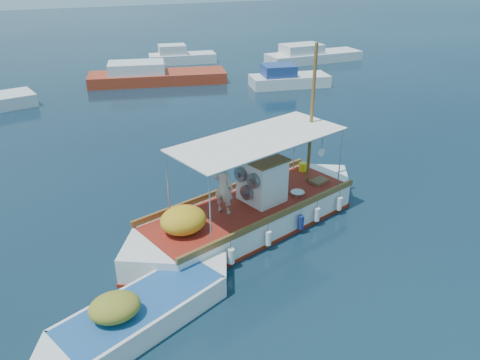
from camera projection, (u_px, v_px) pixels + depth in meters
name	position (u px, v px, depth m)	size (l,w,h in m)	color
ground	(251.00, 219.00, 17.14)	(160.00, 160.00, 0.00)	black
fishing_caique	(249.00, 214.00, 16.33)	(9.82, 4.94, 6.28)	white
dinghy	(141.00, 314.00, 12.15)	(5.63, 3.38, 1.50)	white
bg_boat_n	(154.00, 76.00, 34.88)	(10.41, 4.78, 1.80)	#A4321B
bg_boat_ne	(287.00, 80.00, 34.02)	(5.97, 3.12, 1.80)	silver
bg_boat_e	(311.00, 56.00, 41.82)	(8.75, 2.68, 1.80)	silver
bg_boat_far_n	(180.00, 57.00, 41.32)	(6.00, 2.80, 1.80)	silver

